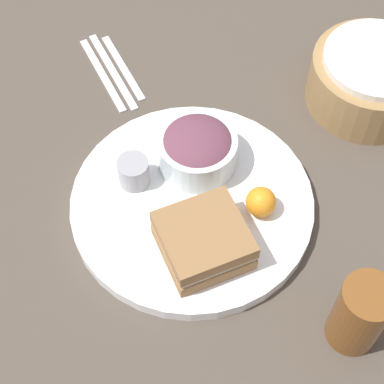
# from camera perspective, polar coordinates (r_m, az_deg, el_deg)

# --- Properties ---
(ground_plane) EXTENTS (4.00, 4.00, 0.00)m
(ground_plane) POSITION_cam_1_polar(r_m,az_deg,el_deg) (0.90, 0.00, -1.43)
(ground_plane) COLOR #4C4238
(plate) EXTENTS (0.34, 0.34, 0.02)m
(plate) POSITION_cam_1_polar(r_m,az_deg,el_deg) (0.89, 0.00, -1.07)
(plate) COLOR white
(plate) RESTS_ON ground_plane
(sandwich) EXTENTS (0.12, 0.13, 0.05)m
(sandwich) POSITION_cam_1_polar(r_m,az_deg,el_deg) (0.82, 0.85, -4.37)
(sandwich) COLOR olive
(sandwich) RESTS_ON plate
(salad_bowl) EXTENTS (0.11, 0.11, 0.06)m
(salad_bowl) POSITION_cam_1_polar(r_m,az_deg,el_deg) (0.89, 0.48, 3.91)
(salad_bowl) COLOR silver
(salad_bowl) RESTS_ON plate
(dressing_cup) EXTENTS (0.04, 0.04, 0.04)m
(dressing_cup) POSITION_cam_1_polar(r_m,az_deg,el_deg) (0.89, -5.22, 1.80)
(dressing_cup) COLOR #99999E
(dressing_cup) RESTS_ON plate
(orange_wedge) EXTENTS (0.04, 0.04, 0.04)m
(orange_wedge) POSITION_cam_1_polar(r_m,az_deg,el_deg) (0.86, 6.14, -0.88)
(orange_wedge) COLOR orange
(orange_wedge) RESTS_ON plate
(drink_glass) EXTENTS (0.06, 0.06, 0.11)m
(drink_glass) POSITION_cam_1_polar(r_m,az_deg,el_deg) (0.79, 14.72, -10.47)
(drink_glass) COLOR brown
(drink_glass) RESTS_ON ground_plane
(bread_basket) EXTENTS (0.19, 0.19, 0.09)m
(bread_basket) POSITION_cam_1_polar(r_m,az_deg,el_deg) (1.03, 15.64, 9.67)
(bread_basket) COLOR #997547
(bread_basket) RESTS_ON ground_plane
(fork) EXTENTS (0.17, 0.06, 0.01)m
(fork) POSITION_cam_1_polar(r_m,az_deg,el_deg) (1.06, -7.97, 10.33)
(fork) COLOR silver
(fork) RESTS_ON ground_plane
(knife) EXTENTS (0.18, 0.06, 0.01)m
(knife) POSITION_cam_1_polar(r_m,az_deg,el_deg) (1.07, -7.07, 10.67)
(knife) COLOR silver
(knife) RESTS_ON ground_plane
(spoon) EXTENTS (0.15, 0.05, 0.01)m
(spoon) POSITION_cam_1_polar(r_m,az_deg,el_deg) (1.07, -6.16, 10.99)
(spoon) COLOR silver
(spoon) RESTS_ON ground_plane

